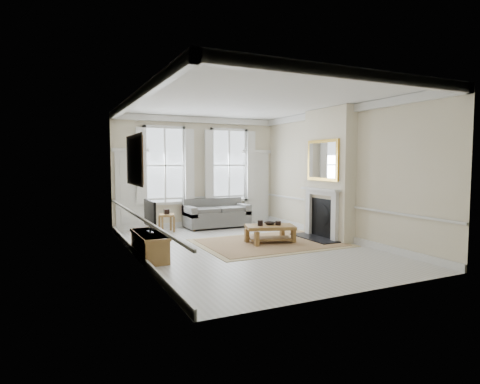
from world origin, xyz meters
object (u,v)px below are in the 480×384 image
tv_stand (149,246)px  side_table (167,218)px  sofa (216,215)px  coffee_table (270,229)px

tv_stand → side_table: bearing=68.6°
sofa → coffee_table: (0.29, -2.84, -0.00)m
sofa → tv_stand: sofa is taller
side_table → tv_stand: size_ratio=0.34×
sofa → coffee_table: bearing=-84.1°
tv_stand → coffee_table: bearing=5.0°
sofa → coffee_table: 2.85m
sofa → side_table: (-1.59, -0.14, 0.04)m
coffee_table → tv_stand: bearing=-157.1°
sofa → side_table: 1.60m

